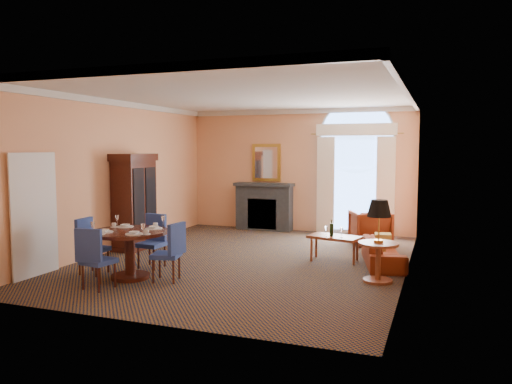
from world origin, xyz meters
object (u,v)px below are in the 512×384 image
(coffee_table, at_px, (334,238))
(side_table, at_px, (379,231))
(sofa, at_px, (383,252))
(dining_table, at_px, (130,243))
(armoire, at_px, (134,203))
(armchair, at_px, (370,228))

(coffee_table, relative_size, side_table, 0.80)
(sofa, distance_m, side_table, 1.37)
(dining_table, height_order, coffee_table, dining_table)
(dining_table, height_order, sofa, dining_table)
(armoire, height_order, sofa, armoire)
(sofa, xyz_separation_m, coffee_table, (-0.93, 0.03, 0.21))
(coffee_table, bearing_deg, sofa, 11.17)
(armoire, xyz_separation_m, sofa, (5.27, 0.29, -0.76))
(coffee_table, xyz_separation_m, side_table, (0.98, -1.26, 0.40))
(coffee_table, bearing_deg, armoire, -162.71)
(coffee_table, bearing_deg, side_table, -39.06)
(sofa, bearing_deg, armoire, 79.83)
(armchair, distance_m, side_table, 3.27)
(dining_table, bearing_deg, sofa, 32.27)
(armchair, bearing_deg, sofa, 80.39)
(dining_table, distance_m, sofa, 4.62)
(dining_table, xyz_separation_m, sofa, (3.90, 2.46, -0.36))
(coffee_table, bearing_deg, dining_table, -126.87)
(armoire, bearing_deg, dining_table, -57.69)
(dining_table, height_order, armchair, dining_table)
(armchair, height_order, side_table, side_table)
(coffee_table, height_order, side_table, side_table)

